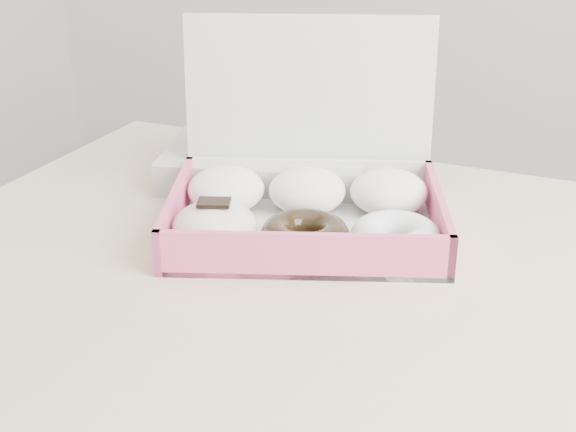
% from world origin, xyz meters
% --- Properties ---
extents(table, '(1.20, 0.80, 0.75)m').
position_xyz_m(table, '(0.00, 0.00, 0.67)').
color(table, tan).
rests_on(table, ground).
extents(donut_box, '(0.40, 0.37, 0.24)m').
position_xyz_m(donut_box, '(-0.16, 0.11, 0.79)').
color(donut_box, silver).
rests_on(donut_box, table).
extents(newspapers, '(0.33, 0.29, 0.04)m').
position_xyz_m(newspapers, '(-0.28, 0.26, 0.77)').
color(newspapers, beige).
rests_on(newspapers, table).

